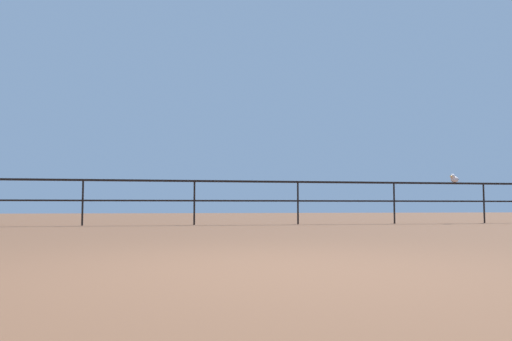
% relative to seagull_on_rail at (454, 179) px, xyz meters
% --- Properties ---
extents(ground_plane, '(60.00, 60.00, 0.00)m').
position_rel_seagull_on_rail_xyz_m(ground_plane, '(-6.76, -8.58, -1.16)').
color(ground_plane, brown).
extents(pier_railing, '(25.41, 0.05, 1.06)m').
position_rel_seagull_on_rail_xyz_m(pier_railing, '(-6.76, 0.01, -0.36)').
color(pier_railing, black).
rests_on(pier_railing, ground_plane).
extents(seagull_on_rail, '(0.40, 0.32, 0.22)m').
position_rel_seagull_on_rail_xyz_m(seagull_on_rail, '(0.00, 0.00, 0.00)').
color(seagull_on_rail, silver).
rests_on(seagull_on_rail, pier_railing).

